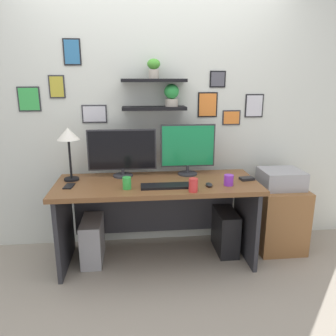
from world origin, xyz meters
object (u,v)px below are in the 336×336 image
at_px(scissors_tray, 247,179).
at_px(drawer_cabinet, 277,217).
at_px(desk_lamp, 68,138).
at_px(computer_tower_right, 225,231).
at_px(pen_cup, 127,183).
at_px(keyboard, 167,186).
at_px(water_cup, 193,185).
at_px(monitor_right, 188,148).
at_px(computer_tower_left, 93,240).
at_px(coffee_mug, 229,180).
at_px(monitor_left, 122,152).
at_px(desk, 157,202).
at_px(cell_phone, 69,186).
at_px(printer, 281,179).
at_px(computer_mouse, 209,185).

bearing_deg(scissors_tray, drawer_cabinet, 20.45).
distance_m(desk_lamp, scissors_tray, 1.60).
distance_m(desk_lamp, computer_tower_right, 1.69).
xyz_separation_m(pen_cup, drawer_cabinet, (1.45, 0.28, -0.49)).
relative_size(keyboard, scissors_tray, 3.67).
bearing_deg(computer_tower_right, keyboard, -157.63).
bearing_deg(water_cup, monitor_right, 86.15).
bearing_deg(computer_tower_left, coffee_mug, -9.21).
xyz_separation_m(monitor_left, keyboard, (0.38, -0.36, -0.22)).
relative_size(desk, cell_phone, 12.58).
distance_m(desk_lamp, drawer_cabinet, 2.11).
height_order(monitor_left, keyboard, monitor_left).
xyz_separation_m(pen_cup, computer_tower_right, (0.92, 0.25, -0.60)).
distance_m(desk_lamp, water_cup, 1.15).
height_order(desk, monitor_right, monitor_right).
xyz_separation_m(monitor_left, printer, (1.49, -0.09, -0.28)).
height_order(coffee_mug, pen_cup, pen_cup).
height_order(desk, desk_lamp, desk_lamp).
xyz_separation_m(computer_mouse, drawer_cabinet, (0.77, 0.29, -0.46)).
bearing_deg(water_cup, computer_mouse, 36.93).
distance_m(monitor_left, pen_cup, 0.42).
bearing_deg(scissors_tray, desk_lamp, 174.38).
bearing_deg(drawer_cabinet, desk_lamp, 179.79).
bearing_deg(monitor_left, coffee_mug, -22.02).
distance_m(computer_mouse, coffee_mug, 0.17).
xyz_separation_m(cell_phone, water_cup, (1.01, -0.23, 0.05)).
xyz_separation_m(monitor_left, computer_tower_left, (-0.29, -0.17, -0.78)).
height_order(cell_phone, drawer_cabinet, cell_phone).
bearing_deg(printer, desk_lamp, 179.79).
bearing_deg(monitor_right, pen_cup, -146.41).
relative_size(monitor_left, scissors_tray, 5.17).
height_order(keyboard, coffee_mug, coffee_mug).
bearing_deg(pen_cup, coffee_mug, 0.63).
height_order(coffee_mug, printer, coffee_mug).
height_order(monitor_right, desk_lamp, monitor_right).
bearing_deg(computer_tower_right, printer, 3.41).
xyz_separation_m(desk, desk_lamp, (-0.75, 0.08, 0.58)).
xyz_separation_m(pen_cup, water_cup, (0.53, -0.12, 0.01)).
bearing_deg(computer_tower_left, scissors_tray, -2.61).
bearing_deg(monitor_left, scissors_tray, -11.98).
height_order(desk, printer, printer).
distance_m(coffee_mug, scissors_tray, 0.24).
height_order(desk, pen_cup, pen_cup).
bearing_deg(computer_tower_right, drawer_cabinet, 3.41).
height_order(keyboard, computer_mouse, computer_mouse).
height_order(cell_phone, printer, printer).
relative_size(desk, computer_tower_left, 4.40).
distance_m(drawer_cabinet, computer_tower_right, 0.54).
relative_size(scissors_tray, computer_tower_left, 0.30).
bearing_deg(water_cup, desk_lamp, 157.96).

